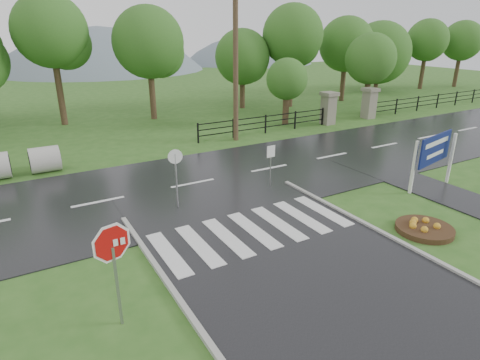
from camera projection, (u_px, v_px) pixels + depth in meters
ground at (366, 319)px, 9.36m from camera, size 120.00×120.00×0.00m
main_road at (193, 184)px, 17.45m from camera, size 90.00×8.00×0.04m
walkway at (440, 192)px, 16.58m from camera, size 2.20×11.00×0.04m
crosswalk at (253, 230)px, 13.38m from camera, size 6.50×2.80×0.02m
pillar_west at (328, 107)px, 27.98m from camera, size 1.00×1.00×2.24m
pillar_east at (369, 103)px, 29.85m from camera, size 1.00×1.00×2.24m
fence_west at (266, 122)px, 25.68m from camera, size 9.58×0.08×1.20m
fence_east at (456, 97)px, 35.04m from camera, size 20.58×0.08×1.20m
hills at (86, 164)px, 69.09m from camera, size 102.00×48.00×48.00m
treeline at (128, 121)px, 29.24m from camera, size 83.20×5.20×10.00m
stop_sign at (113, 252)px, 8.56m from camera, size 1.17×0.32×2.70m
estate_billboard at (435, 152)px, 16.51m from camera, size 2.62×0.63×2.33m
flower_bed at (425, 228)px, 13.34m from camera, size 1.86×1.86×0.37m
reg_sign_small at (271, 157)px, 16.67m from camera, size 0.41×0.06×1.84m
reg_sign_round at (176, 172)px, 14.62m from camera, size 0.53×0.12×2.31m
utility_pole_east at (236, 62)px, 22.75m from camera, size 1.60×0.30×8.97m
entrance_tree_left at (287, 79)px, 27.30m from camera, size 2.81×2.81×4.53m
entrance_tree_right at (371, 59)px, 30.60m from camera, size 3.83×3.83×6.10m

